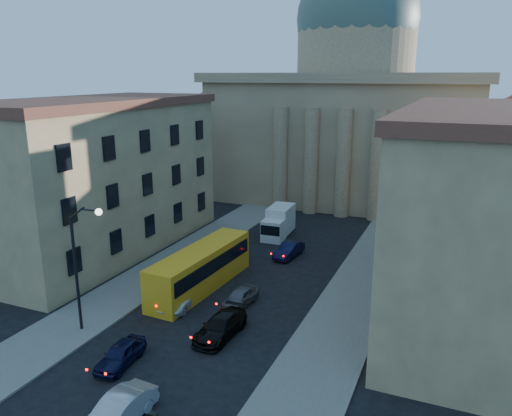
{
  "coord_description": "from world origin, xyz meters",
  "views": [
    {
      "loc": [
        15.28,
        -15.52,
        16.83
      ],
      "look_at": [
        1.81,
        16.4,
        7.51
      ],
      "focal_mm": 35.0,
      "sensor_mm": 36.0,
      "label": 1
    }
  ],
  "objects": [
    {
      "name": "car_left_mid",
      "position": [
        -3.33,
        13.83,
        0.68
      ],
      "size": [
        2.6,
        5.03,
        1.36
      ],
      "primitive_type": "imported",
      "rotation": [
        0.0,
        0.0,
        0.07
      ],
      "color": "white",
      "rests_on": "ground"
    },
    {
      "name": "car_right_mid",
      "position": [
        1.55,
        10.98,
        0.71
      ],
      "size": [
        2.31,
        5.04,
        1.43
      ],
      "primitive_type": "imported",
      "rotation": [
        0.0,
        0.0,
        -0.06
      ],
      "color": "black",
      "rests_on": "ground"
    },
    {
      "name": "car_right_far",
      "position": [
        0.8,
        15.68,
        0.65
      ],
      "size": [
        1.94,
        3.97,
        1.31
      ],
      "primitive_type": "imported",
      "rotation": [
        0.0,
        0.0,
        -0.11
      ],
      "color": "#535358",
      "rests_on": "ground"
    },
    {
      "name": "building_left",
      "position": [
        -17.0,
        22.0,
        7.42
      ],
      "size": [
        11.6,
        26.6,
        14.7
      ],
      "color": "tan",
      "rests_on": "ground"
    },
    {
      "name": "building_right",
      "position": [
        17.0,
        22.0,
        7.42
      ],
      "size": [
        11.6,
        26.6,
        14.7
      ],
      "color": "tan",
      "rests_on": "ground"
    },
    {
      "name": "city_bus",
      "position": [
        -3.42,
        17.33,
        1.78
      ],
      "size": [
        3.38,
        11.92,
        3.32
      ],
      "rotation": [
        0.0,
        0.0,
        -0.06
      ],
      "color": "gold",
      "rests_on": "ground"
    },
    {
      "name": "street_lamp",
      "position": [
        -6.97,
        8.0,
        5.29
      ],
      "size": [
        2.62,
        0.44,
        8.83
      ],
      "color": "black",
      "rests_on": "ground"
    },
    {
      "name": "car_left_near",
      "position": [
        -2.45,
        5.68,
        0.67
      ],
      "size": [
        1.88,
        4.05,
        1.34
      ],
      "primitive_type": "imported",
      "rotation": [
        0.0,
        0.0,
        0.08
      ],
      "color": "black",
      "rests_on": "ground"
    },
    {
      "name": "sidewalk_right",
      "position": [
        8.5,
        18.0,
        0.07
      ],
      "size": [
        5.0,
        60.0,
        0.15
      ],
      "primitive_type": "cube",
      "color": "#625F5A",
      "rests_on": "ground"
    },
    {
      "name": "sidewalk_left",
      "position": [
        -8.5,
        18.0,
        0.07
      ],
      "size": [
        5.0,
        60.0,
        0.15
      ],
      "primitive_type": "cube",
      "color": "#625F5A",
      "rests_on": "ground"
    },
    {
      "name": "car_right_near",
      "position": [
        0.8,
        1.27,
        0.75
      ],
      "size": [
        1.9,
        4.67,
        1.51
      ],
      "primitive_type": "imported",
      "rotation": [
        0.0,
        0.0,
        -0.07
      ],
      "color": "#9E9FA5",
      "rests_on": "ground"
    },
    {
      "name": "box_truck",
      "position": [
        -2.37,
        32.49,
        1.46
      ],
      "size": [
        2.47,
        5.71,
        3.08
      ],
      "rotation": [
        0.0,
        0.0,
        0.05
      ],
      "color": "silver",
      "rests_on": "ground"
    },
    {
      "name": "car_right_distant",
      "position": [
        0.8,
        26.81,
        0.69
      ],
      "size": [
        1.97,
        4.32,
        1.38
      ],
      "primitive_type": "imported",
      "rotation": [
        0.0,
        0.0,
        -0.13
      ],
      "color": "black",
      "rests_on": "ground"
    },
    {
      "name": "church",
      "position": [
        0.0,
        55.47,
        11.88
      ],
      "size": [
        68.02,
        28.76,
        36.6
      ],
      "color": "#7D664D",
      "rests_on": "ground"
    }
  ]
}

